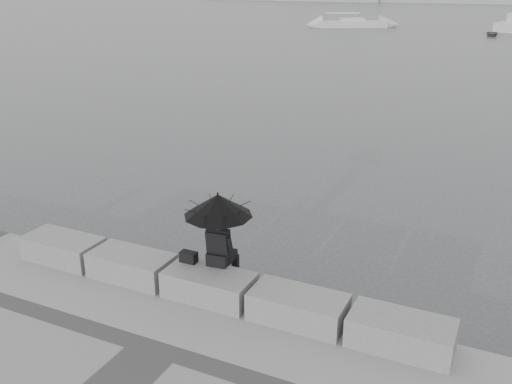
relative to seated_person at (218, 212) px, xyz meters
The scene contains 11 objects.
ground 2.02m from the seated_person, 87.55° to the left, with size 360.00×360.00×0.00m, color #3F4143.
stone_block_far_left 3.64m from the seated_person, behind, with size 1.60×0.80×0.50m, color slate.
stone_block_left 2.15m from the seated_person, 167.40° to the right, with size 1.60×0.80×0.50m, color slate.
stone_block_centre 1.32m from the seated_person, 89.54° to the right, with size 1.60×0.80×0.50m, color slate.
stone_block_right 2.16m from the seated_person, 12.56° to the right, with size 1.60×0.80×0.50m, color slate.
stone_block_far_right 3.65m from the seated_person, ahead, with size 1.60×0.80×0.50m, color slate.
seated_person is the anchor object (origin of this frame).
bag 1.08m from the seated_person, 162.10° to the right, with size 0.31×0.18×0.20m, color black.
distant_landmass 154.80m from the seated_person, 93.01° to the left, with size 180.00×8.00×2.80m.
sailboat_left 68.76m from the seated_person, 104.60° to the left, with size 8.96×6.22×12.90m.
dinghy 61.78m from the seated_person, 89.96° to the left, with size 2.80×1.18×0.47m, color slate.
Camera 1 is at (4.60, -8.14, 5.86)m, focal length 40.00 mm.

